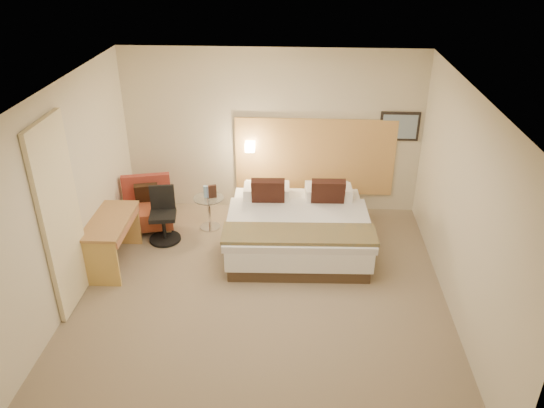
# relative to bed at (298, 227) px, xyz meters

# --- Properties ---
(floor) EXTENTS (4.80, 5.00, 0.02)m
(floor) POSITION_rel_bed_xyz_m (-0.46, -1.25, -0.34)
(floor) COLOR #776650
(floor) RESTS_ON ground
(ceiling) EXTENTS (4.80, 5.00, 0.02)m
(ceiling) POSITION_rel_bed_xyz_m (-0.46, -1.25, 2.38)
(ceiling) COLOR white
(ceiling) RESTS_ON floor
(wall_back) EXTENTS (4.80, 0.02, 2.70)m
(wall_back) POSITION_rel_bed_xyz_m (-0.46, 1.26, 1.02)
(wall_back) COLOR beige
(wall_back) RESTS_ON floor
(wall_front) EXTENTS (4.80, 0.02, 2.70)m
(wall_front) POSITION_rel_bed_xyz_m (-0.46, -3.76, 1.02)
(wall_front) COLOR beige
(wall_front) RESTS_ON floor
(wall_left) EXTENTS (0.02, 5.00, 2.70)m
(wall_left) POSITION_rel_bed_xyz_m (-2.87, -1.25, 1.02)
(wall_left) COLOR beige
(wall_left) RESTS_ON floor
(wall_right) EXTENTS (0.02, 5.00, 2.70)m
(wall_right) POSITION_rel_bed_xyz_m (1.95, -1.25, 1.02)
(wall_right) COLOR beige
(wall_right) RESTS_ON floor
(headboard_panel) EXTENTS (2.60, 0.04, 1.30)m
(headboard_panel) POSITION_rel_bed_xyz_m (0.24, 1.22, 0.62)
(headboard_panel) COLOR tan
(headboard_panel) RESTS_ON wall_back
(art_frame) EXTENTS (0.62, 0.03, 0.47)m
(art_frame) POSITION_rel_bed_xyz_m (1.56, 1.23, 1.17)
(art_frame) COLOR black
(art_frame) RESTS_ON wall_back
(art_canvas) EXTENTS (0.54, 0.01, 0.39)m
(art_canvas) POSITION_rel_bed_xyz_m (1.56, 1.21, 1.17)
(art_canvas) COLOR #758CA1
(art_canvas) RESTS_ON wall_back
(lamp_arm) EXTENTS (0.02, 0.12, 0.02)m
(lamp_arm) POSITION_rel_bed_xyz_m (-0.81, 1.17, 0.82)
(lamp_arm) COLOR silver
(lamp_arm) RESTS_ON wall_back
(lamp_shade) EXTENTS (0.15, 0.15, 0.15)m
(lamp_shade) POSITION_rel_bed_xyz_m (-0.81, 1.11, 0.82)
(lamp_shade) COLOR #FFEDC6
(lamp_shade) RESTS_ON wall_back
(curtain) EXTENTS (0.06, 0.90, 2.42)m
(curtain) POSITION_rel_bed_xyz_m (-2.82, -1.50, 0.89)
(curtain) COLOR beige
(curtain) RESTS_ON wall_left
(bottle_a) EXTENTS (0.07, 0.07, 0.19)m
(bottle_a) POSITION_rel_bed_xyz_m (-1.46, 0.48, 0.30)
(bottle_a) COLOR #9BCDF1
(bottle_a) RESTS_ON side_table
(bottle_b) EXTENTS (0.07, 0.07, 0.19)m
(bottle_b) POSITION_rel_bed_xyz_m (-1.41, 0.48, 0.30)
(bottle_b) COLOR #8EA6DB
(bottle_b) RESTS_ON side_table
(menu_folder) EXTENTS (0.13, 0.09, 0.21)m
(menu_folder) POSITION_rel_bed_xyz_m (-1.34, 0.48, 0.31)
(menu_folder) COLOR #321C14
(menu_folder) RESTS_ON side_table
(bed) EXTENTS (2.12, 2.07, 1.00)m
(bed) POSITION_rel_bed_xyz_m (0.00, 0.00, 0.00)
(bed) COLOR #423121
(bed) RESTS_ON floor
(lounge_chair) EXTENTS (0.90, 0.83, 0.80)m
(lounge_chair) POSITION_rel_bed_xyz_m (-2.40, 0.46, -0.01)
(lounge_chair) COLOR #B47D54
(lounge_chair) RESTS_ON floor
(side_table) EXTENTS (0.62, 0.62, 0.53)m
(side_table) POSITION_rel_bed_xyz_m (-1.41, 0.46, -0.03)
(side_table) COLOR silver
(side_table) RESTS_ON floor
(desk) EXTENTS (0.55, 1.16, 0.72)m
(desk) POSITION_rel_bed_xyz_m (-2.57, -0.64, 0.24)
(desk) COLOR #A0713E
(desk) RESTS_ON floor
(desk_chair) EXTENTS (0.55, 0.55, 0.85)m
(desk_chair) POSITION_rel_bed_xyz_m (-2.04, 0.06, 0.02)
(desk_chair) COLOR black
(desk_chair) RESTS_ON floor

